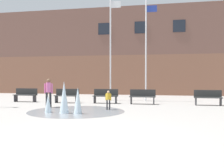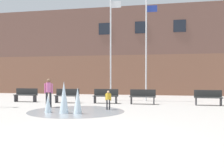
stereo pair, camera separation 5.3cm
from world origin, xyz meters
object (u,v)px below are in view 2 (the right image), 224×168
Objects in this scene: park_bench_under_left_flagpole at (106,96)px; flagpole_right at (147,47)px; adult_watching at (49,91)px; park_bench_far_left at (26,95)px; park_bench_near_trashcan at (208,97)px; park_bench_left_of_flagpoles at (67,95)px; park_bench_under_right_flagpole at (143,96)px; child_in_fountain at (108,99)px; flagpole_left at (111,45)px.

park_bench_under_left_flagpole is 4.58m from flagpole_right.
park_bench_far_left is at bearing -166.03° from adult_watching.
flagpole_right is at bearing 152.25° from park_bench_near_trashcan.
park_bench_left_of_flagpoles and park_bench_under_left_flagpole have the same top height.
park_bench_near_trashcan is (11.84, 0.16, 0.00)m from park_bench_far_left.
flagpole_right is at bearing 15.08° from park_bench_far_left.
park_bench_near_trashcan is (6.26, 0.05, 0.00)m from park_bench_under_left_flagpole.
park_bench_under_right_flagpole is 1.62× the size of child_in_fountain.
flagpole_left reaches higher than park_bench_far_left.
park_bench_under_right_flagpole is at bearing 15.53° from child_in_fountain.
park_bench_far_left and park_bench_under_left_flagpole have the same top height.
flagpole_left is (2.47, 2.26, 3.50)m from park_bench_left_of_flagpoles.
child_in_fountain is at bearing -106.34° from flagpole_right.
park_bench_far_left is 1.00× the size of park_bench_under_right_flagpole.
adult_watching is 1.61× the size of child_in_fountain.
adult_watching is (-2.61, -2.83, 0.45)m from park_bench_under_left_flagpole.
park_bench_under_left_flagpole is 2.38m from park_bench_under_right_flagpole.
park_bench_near_trashcan is at bearing -17.53° from flagpole_left.
adult_watching is at bearing 123.46° from child_in_fountain.
park_bench_under_right_flagpole is at bearing -178.80° from park_bench_near_trashcan.
park_bench_under_left_flagpole is at bearing -179.56° from park_bench_near_trashcan.
adult_watching is at bearing -91.14° from park_bench_left_of_flagpoles.
adult_watching is at bearing -117.34° from flagpole_left.
park_bench_left_of_flagpoles is at bearing 88.92° from child_in_fountain.
adult_watching is 0.23× the size of flagpole_right.
park_bench_left_of_flagpoles is 1.62× the size of child_in_fountain.
park_bench_under_right_flagpole is 3.89m from flagpole_right.
adult_watching reaches higher than park_bench_near_trashcan.
child_in_fountain is (0.90, -3.25, 0.10)m from park_bench_under_left_flagpole.
park_bench_under_left_flagpole is 3.88m from adult_watching.
adult_watching reaches higher than park_bench_under_left_flagpole.
child_in_fountain is at bearing -74.51° from park_bench_under_left_flagpole.
flagpole_right is at bearing 24.33° from park_bench_left_of_flagpoles.
park_bench_under_left_flagpole is 6.26m from park_bench_near_trashcan.
park_bench_under_right_flagpole is at bearing 0.56° from park_bench_far_left.
child_in_fountain is (3.45, -3.04, 0.10)m from park_bench_left_of_flagpoles.
child_in_fountain reaches higher than park_bench_far_left.
park_bench_left_of_flagpoles is 0.23× the size of flagpole_right.
flagpole_left is (-6.35, 2.00, 3.50)m from park_bench_near_trashcan.
flagpole_left is at bearing 21.49° from park_bench_far_left.
flagpole_right is (1.55, 5.30, 3.18)m from child_in_fountain.
park_bench_far_left is at bearing -164.92° from flagpole_right.
park_bench_left_of_flagpoles is 1.00× the size of park_bench_under_left_flagpole.
park_bench_under_right_flagpole is 0.21× the size of flagpole_left.
flagpole_left is (-0.08, 2.05, 3.50)m from park_bench_under_left_flagpole.
park_bench_under_right_flagpole is (4.93, 0.18, 0.00)m from park_bench_left_of_flagpoles.
child_in_fountain reaches higher than park_bench_left_of_flagpoles.
park_bench_under_right_flagpole is 1.01× the size of adult_watching.
child_in_fountain is 0.13× the size of flagpole_left.
park_bench_under_right_flagpole and park_bench_near_trashcan have the same top height.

